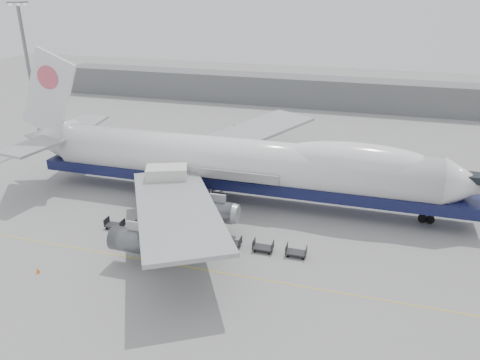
% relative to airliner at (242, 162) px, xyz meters
% --- Properties ---
extents(ground, '(260.00, 260.00, 0.00)m').
position_rel_airliner_xyz_m(ground, '(-0.64, -12.00, -5.62)').
color(ground, gray).
rests_on(ground, ground).
extents(apron_line, '(60.00, 0.15, 0.01)m').
position_rel_airliner_xyz_m(apron_line, '(-0.64, -18.00, -5.62)').
color(apron_line, gold).
rests_on(apron_line, ground).
extents(hangar, '(110.00, 8.00, 7.00)m').
position_rel_airliner_xyz_m(hangar, '(-10.64, 58.00, -2.12)').
color(hangar, slate).
rests_on(hangar, ground).
extents(floodlight_mast, '(2.40, 2.40, 25.43)m').
position_rel_airliner_xyz_m(floodlight_mast, '(-42.64, 12.00, 8.64)').
color(floodlight_mast, slate).
rests_on(floodlight_mast, ground).
extents(airliner, '(67.00, 55.30, 19.98)m').
position_rel_airliner_xyz_m(airliner, '(0.00, 0.00, 0.00)').
color(airliner, white).
rests_on(airliner, ground).
extents(catering_truck, '(6.30, 5.30, 6.25)m').
position_rel_airliner_xyz_m(catering_truck, '(-8.53, -5.97, -2.16)').
color(catering_truck, navy).
rests_on(catering_truck, ground).
extents(traffic_cone, '(0.40, 0.40, 0.59)m').
position_rel_airliner_xyz_m(traffic_cone, '(-15.65, -23.43, -5.35)').
color(traffic_cone, orange).
rests_on(traffic_cone, ground).
extents(dolly_0, '(2.30, 1.35, 1.30)m').
position_rel_airliner_xyz_m(dolly_0, '(-12.89, -12.54, -5.09)').
color(dolly_0, '#2D2D30').
rests_on(dolly_0, ground).
extents(dolly_1, '(2.30, 1.35, 1.30)m').
position_rel_airliner_xyz_m(dolly_1, '(-9.10, -12.54, -5.09)').
color(dolly_1, '#2D2D30').
rests_on(dolly_1, ground).
extents(dolly_2, '(2.30, 1.35, 1.30)m').
position_rel_airliner_xyz_m(dolly_2, '(-5.30, -12.54, -5.09)').
color(dolly_2, '#2D2D30').
rests_on(dolly_2, ground).
extents(dolly_3, '(2.30, 1.35, 1.30)m').
position_rel_airliner_xyz_m(dolly_3, '(-1.51, -12.54, -5.09)').
color(dolly_3, '#2D2D30').
rests_on(dolly_3, ground).
extents(dolly_4, '(2.30, 1.35, 1.30)m').
position_rel_airliner_xyz_m(dolly_4, '(2.29, -12.54, -5.09)').
color(dolly_4, '#2D2D30').
rests_on(dolly_4, ground).
extents(dolly_5, '(2.30, 1.35, 1.30)m').
position_rel_airliner_xyz_m(dolly_5, '(6.08, -12.54, -5.09)').
color(dolly_5, '#2D2D30').
rests_on(dolly_5, ground).
extents(dolly_6, '(2.30, 1.35, 1.30)m').
position_rel_airliner_xyz_m(dolly_6, '(9.87, -12.54, -5.09)').
color(dolly_6, '#2D2D30').
rests_on(dolly_6, ground).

